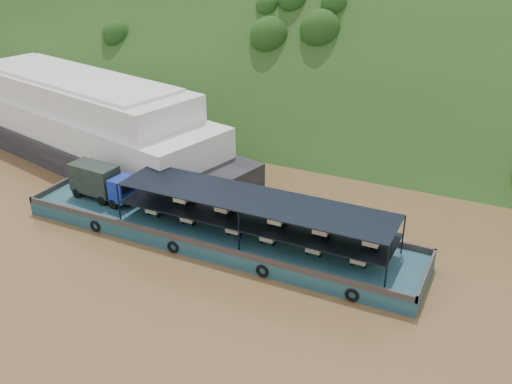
% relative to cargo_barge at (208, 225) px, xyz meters
% --- Properties ---
extents(ground, '(160.00, 160.00, 0.00)m').
position_rel_cargo_barge_xyz_m(ground, '(4.74, 0.74, -1.10)').
color(ground, brown).
rests_on(ground, ground).
extents(hillside, '(140.00, 39.60, 39.60)m').
position_rel_cargo_barge_xyz_m(hillside, '(4.74, 36.74, -1.10)').
color(hillside, '#1C3613').
rests_on(hillside, ground).
extents(cargo_barge, '(35.00, 7.18, 4.54)m').
position_rel_cargo_barge_xyz_m(cargo_barge, '(0.00, 0.00, 0.00)').
color(cargo_barge, '#16394F').
rests_on(cargo_barge, ground).
extents(passenger_ferry, '(46.26, 21.33, 9.09)m').
position_rel_cargo_barge_xyz_m(passenger_ferry, '(-22.87, 10.69, 2.84)').
color(passenger_ferry, black).
rests_on(passenger_ferry, ground).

